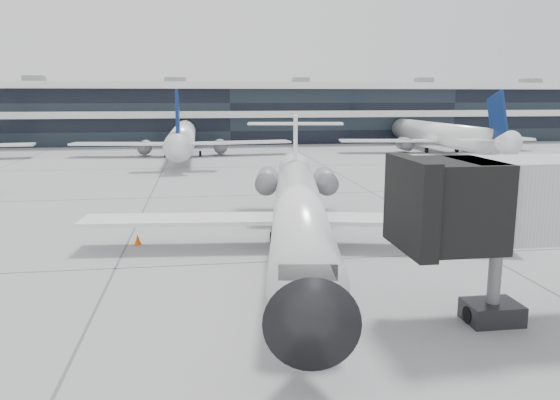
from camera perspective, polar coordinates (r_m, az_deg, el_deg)
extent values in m
plane|color=gray|center=(29.59, 2.81, -6.29)|extent=(220.00, 220.00, 0.00)
cube|color=black|center=(109.94, -5.55, 8.82)|extent=(170.00, 22.00, 10.00)
cylinder|color=white|center=(30.37, 2.01, -1.18)|extent=(6.68, 25.09, 2.81)
cone|color=black|center=(16.99, 3.13, -10.96)|extent=(3.23, 3.32, 2.81)
cone|color=white|center=(44.26, 1.58, 3.02)|extent=(3.16, 3.70, 2.67)
cube|color=white|center=(32.10, -10.20, -2.02)|extent=(11.63, 3.69, 0.23)
cube|color=white|center=(32.41, 13.99, -2.05)|extent=(11.75, 5.21, 0.23)
cylinder|color=slate|center=(38.70, -1.37, 2.05)|extent=(2.09, 3.74, 1.56)
cylinder|color=slate|center=(38.78, 4.79, 2.03)|extent=(2.09, 3.74, 1.56)
cube|color=white|center=(43.39, 1.61, 5.76)|extent=(0.71, 2.72, 4.68)
cube|color=white|center=(43.70, 1.61, 7.98)|extent=(7.65, 2.82, 0.17)
cylinder|color=black|center=(21.54, 2.60, -12.15)|extent=(0.28, 0.60, 0.58)
cylinder|color=black|center=(32.87, -0.83, -3.93)|extent=(0.35, 0.70, 0.67)
cylinder|color=black|center=(32.94, 4.62, -3.93)|extent=(0.35, 0.70, 0.67)
cube|color=black|center=(21.16, 17.49, -0.33)|extent=(2.98, 3.66, 3.19)
cylinder|color=slate|center=(22.84, 21.47, -8.07)|extent=(0.50, 0.50, 3.19)
cube|color=black|center=(23.24, 21.26, -10.87)|extent=(2.06, 1.60, 0.80)
cone|color=#FF600D|center=(33.57, -14.65, -4.01)|extent=(0.40, 0.40, 0.63)
cube|color=#FF600D|center=(33.65, -14.62, -4.50)|extent=(0.55, 0.55, 0.03)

